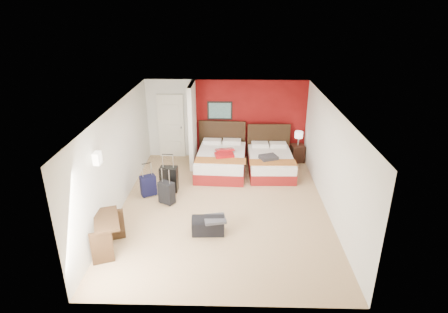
{
  "coord_description": "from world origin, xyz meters",
  "views": [
    {
      "loc": [
        0.23,
        -7.95,
        4.66
      ],
      "look_at": [
        -0.01,
        0.8,
        1.0
      ],
      "focal_mm": 29.65,
      "sensor_mm": 36.0,
      "label": 1
    }
  ],
  "objects_px": {
    "duffel_bag": "(208,226)",
    "bed_left": "(221,162)",
    "table_lamp": "(298,138)",
    "desk": "(108,235)",
    "nightstand": "(297,153)",
    "suitcase_charcoal": "(167,194)",
    "suitcase_black": "(169,180)",
    "suitcase_navy": "(148,186)",
    "red_suitcase_open": "(224,153)",
    "bed_right": "(271,164)"
  },
  "relations": [
    {
      "from": "bed_right",
      "to": "table_lamp",
      "type": "xyz_separation_m",
      "value": [
        0.92,
        0.86,
        0.49
      ]
    },
    {
      "from": "bed_left",
      "to": "bed_right",
      "type": "relative_size",
      "value": 1.1
    },
    {
      "from": "nightstand",
      "to": "duffel_bag",
      "type": "bearing_deg",
      "value": -130.31
    },
    {
      "from": "bed_left",
      "to": "suitcase_charcoal",
      "type": "bearing_deg",
      "value": -120.64
    },
    {
      "from": "bed_right",
      "to": "suitcase_charcoal",
      "type": "bearing_deg",
      "value": -146.33
    },
    {
      "from": "bed_left",
      "to": "red_suitcase_open",
      "type": "bearing_deg",
      "value": -41.94
    },
    {
      "from": "suitcase_charcoal",
      "to": "red_suitcase_open",
      "type": "bearing_deg",
      "value": 82.42
    },
    {
      "from": "bed_right",
      "to": "suitcase_charcoal",
      "type": "relative_size",
      "value": 3.27
    },
    {
      "from": "bed_left",
      "to": "desk",
      "type": "distance_m",
      "value": 4.41
    },
    {
      "from": "suitcase_navy",
      "to": "duffel_bag",
      "type": "height_order",
      "value": "suitcase_navy"
    },
    {
      "from": "table_lamp",
      "to": "suitcase_black",
      "type": "xyz_separation_m",
      "value": [
        -3.7,
        -2.14,
        -0.43
      ]
    },
    {
      "from": "bed_left",
      "to": "table_lamp",
      "type": "relative_size",
      "value": 4.47
    },
    {
      "from": "bed_right",
      "to": "nightstand",
      "type": "height_order",
      "value": "same"
    },
    {
      "from": "bed_right",
      "to": "suitcase_navy",
      "type": "bearing_deg",
      "value": -156.41
    },
    {
      "from": "bed_left",
      "to": "duffel_bag",
      "type": "bearing_deg",
      "value": -90.09
    },
    {
      "from": "table_lamp",
      "to": "suitcase_navy",
      "type": "height_order",
      "value": "table_lamp"
    },
    {
      "from": "suitcase_black",
      "to": "suitcase_navy",
      "type": "height_order",
      "value": "suitcase_black"
    },
    {
      "from": "duffel_bag",
      "to": "bed_right",
      "type": "bearing_deg",
      "value": 60.47
    },
    {
      "from": "suitcase_charcoal",
      "to": "bed_right",
      "type": "bearing_deg",
      "value": 64.43
    },
    {
      "from": "suitcase_black",
      "to": "table_lamp",
      "type": "bearing_deg",
      "value": 33.1
    },
    {
      "from": "table_lamp",
      "to": "suitcase_navy",
      "type": "bearing_deg",
      "value": -150.56
    },
    {
      "from": "suitcase_navy",
      "to": "desk",
      "type": "relative_size",
      "value": 0.58
    },
    {
      "from": "bed_left",
      "to": "suitcase_charcoal",
      "type": "xyz_separation_m",
      "value": [
        -1.29,
        -1.93,
        -0.02
      ]
    },
    {
      "from": "duffel_bag",
      "to": "bed_left",
      "type": "bearing_deg",
      "value": 84.59
    },
    {
      "from": "suitcase_charcoal",
      "to": "desk",
      "type": "height_order",
      "value": "desk"
    },
    {
      "from": "duffel_bag",
      "to": "desk",
      "type": "bearing_deg",
      "value": -163.08
    },
    {
      "from": "bed_left",
      "to": "suitcase_navy",
      "type": "bearing_deg",
      "value": -136.93
    },
    {
      "from": "red_suitcase_open",
      "to": "bed_left",
      "type": "bearing_deg",
      "value": 121.78
    },
    {
      "from": "suitcase_black",
      "to": "suitcase_navy",
      "type": "xyz_separation_m",
      "value": [
        -0.51,
        -0.23,
        -0.07
      ]
    },
    {
      "from": "bed_right",
      "to": "suitcase_black",
      "type": "bearing_deg",
      "value": -156.34
    },
    {
      "from": "table_lamp",
      "to": "suitcase_charcoal",
      "type": "bearing_deg",
      "value": -142.92
    },
    {
      "from": "bed_right",
      "to": "nightstand",
      "type": "distance_m",
      "value": 1.25
    },
    {
      "from": "nightstand",
      "to": "duffel_bag",
      "type": "relative_size",
      "value": 0.78
    },
    {
      "from": "table_lamp",
      "to": "suitcase_charcoal",
      "type": "height_order",
      "value": "table_lamp"
    },
    {
      "from": "nightstand",
      "to": "table_lamp",
      "type": "distance_m",
      "value": 0.49
    },
    {
      "from": "bed_left",
      "to": "table_lamp",
      "type": "xyz_separation_m",
      "value": [
        2.37,
        0.83,
        0.47
      ]
    },
    {
      "from": "bed_left",
      "to": "red_suitcase_open",
      "type": "xyz_separation_m",
      "value": [
        0.1,
        -0.1,
        0.34
      ]
    },
    {
      "from": "table_lamp",
      "to": "red_suitcase_open",
      "type": "bearing_deg",
      "value": -157.65
    },
    {
      "from": "desk",
      "to": "nightstand",
      "type": "bearing_deg",
      "value": 25.8
    },
    {
      "from": "bed_right",
      "to": "duffel_bag",
      "type": "bearing_deg",
      "value": -118.44
    },
    {
      "from": "red_suitcase_open",
      "to": "nightstand",
      "type": "bearing_deg",
      "value": 9.13
    },
    {
      "from": "red_suitcase_open",
      "to": "table_lamp",
      "type": "distance_m",
      "value": 2.46
    },
    {
      "from": "nightstand",
      "to": "suitcase_black",
      "type": "xyz_separation_m",
      "value": [
        -3.7,
        -2.14,
        0.07
      ]
    },
    {
      "from": "bed_right",
      "to": "suitcase_navy",
      "type": "distance_m",
      "value": 3.62
    },
    {
      "from": "bed_left",
      "to": "nightstand",
      "type": "relative_size",
      "value": 3.67
    },
    {
      "from": "nightstand",
      "to": "suitcase_charcoal",
      "type": "height_order",
      "value": "suitcase_charcoal"
    },
    {
      "from": "table_lamp",
      "to": "suitcase_charcoal",
      "type": "distance_m",
      "value": 4.61
    },
    {
      "from": "suitcase_black",
      "to": "desk",
      "type": "relative_size",
      "value": 0.74
    },
    {
      "from": "bed_right",
      "to": "duffel_bag",
      "type": "relative_size",
      "value": 2.59
    },
    {
      "from": "suitcase_black",
      "to": "bed_left",
      "type": "bearing_deg",
      "value": 47.62
    }
  ]
}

